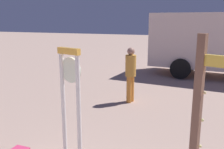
# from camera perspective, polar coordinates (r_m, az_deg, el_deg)

# --- Properties ---
(standing_clock) EXTENTS (0.44, 0.21, 2.16)m
(standing_clock) POSITION_cam_1_polar(r_m,az_deg,el_deg) (4.08, -9.44, -5.64)
(standing_clock) COLOR silver
(standing_clock) RESTS_ON ground_plane
(arrow_sign) EXTENTS (0.96, 0.48, 2.43)m
(arrow_sign) POSITION_cam_1_polar(r_m,az_deg,el_deg) (3.26, 24.07, -6.10)
(arrow_sign) COLOR brown
(arrow_sign) RESTS_ON ground_plane
(person_distant) EXTENTS (0.33, 0.33, 1.75)m
(person_distant) POSITION_cam_1_polar(r_m,az_deg,el_deg) (7.78, 4.30, 0.56)
(person_distant) COLOR orange
(person_distant) RESTS_ON ground_plane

